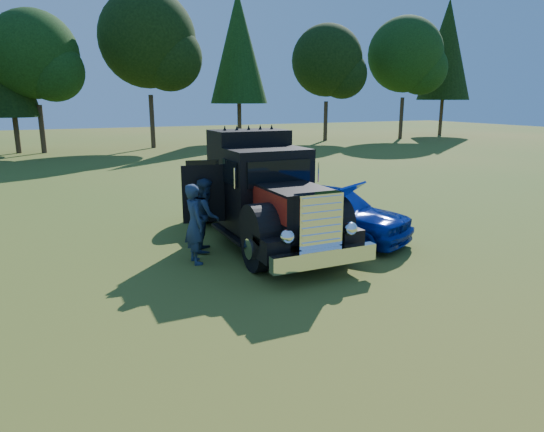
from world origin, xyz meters
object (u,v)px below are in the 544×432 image
(diamond_t_truck, at_px, (261,196))
(spectator_far, at_px, (206,215))
(spectator_near, at_px, (195,224))
(hotrod_coupe, at_px, (331,212))

(diamond_t_truck, relative_size, spectator_far, 3.80)
(diamond_t_truck, xyz_separation_m, spectator_far, (-1.59, -0.07, -0.34))
(diamond_t_truck, distance_m, spectator_near, 2.34)
(spectator_near, xyz_separation_m, spectator_far, (0.53, 0.85, -0.02))
(hotrod_coupe, xyz_separation_m, spectator_far, (-3.49, 0.43, 0.17))
(diamond_t_truck, bearing_deg, spectator_far, -177.31)
(diamond_t_truck, relative_size, hotrod_coupe, 1.47)
(spectator_far, bearing_deg, spectator_near, 169.30)
(hotrod_coupe, distance_m, spectator_near, 4.05)
(hotrod_coupe, height_order, spectator_far, hotrod_coupe)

